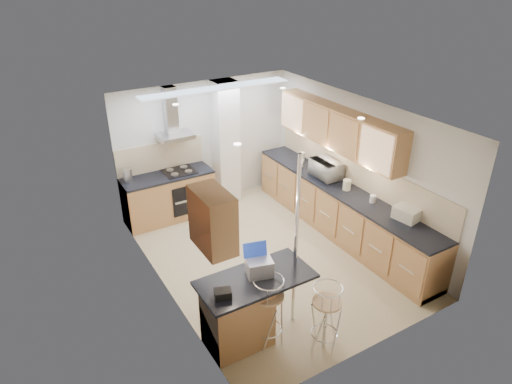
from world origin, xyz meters
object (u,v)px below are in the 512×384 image
microwave (326,169)px  laptop (259,267)px  bar_stool_near (268,312)px  bread_bin (407,213)px  bar_stool_end (326,317)px

microwave → laptop: bearing=127.5°
bar_stool_near → bread_bin: (2.70, 0.29, 0.51)m
microwave → bread_bin: microwave is taller
laptop → bar_stool_near: (-0.01, -0.23, -0.54)m
microwave → bar_stool_near: bearing=130.7°
laptop → bar_stool_near: laptop is taller
microwave → bar_stool_near: 3.41m
laptop → bread_bin: laptop is taller
bar_stool_near → bar_stool_end: bar_stool_near is taller
laptop → bar_stool_near: size_ratio=0.31×
microwave → bar_stool_end: (-2.01, -2.57, -0.60)m
microwave → bread_bin: 1.85m
laptop → bar_stool_near: bearing=-77.0°
laptop → bread_bin: size_ratio=0.86×
bar_stool_near → bar_stool_end: (0.59, -0.43, -0.03)m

